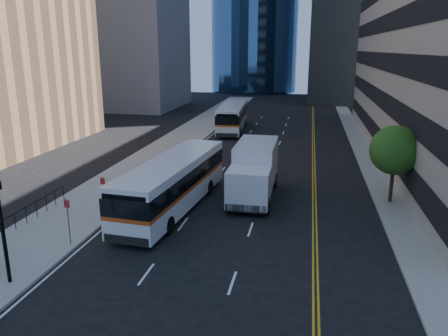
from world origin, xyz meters
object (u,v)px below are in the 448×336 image
(lamp_post, at_px, (2,227))
(street_tree, at_px, (395,150))
(bus_front, at_px, (173,182))
(bus_rear, at_px, (233,116))
(box_truck, at_px, (254,170))

(lamp_post, bearing_deg, street_tree, 37.87)
(street_tree, distance_m, lamp_post, 22.82)
(bus_front, bearing_deg, street_tree, 20.10)
(street_tree, relative_size, bus_front, 0.40)
(street_tree, distance_m, bus_rear, 28.74)
(street_tree, xyz_separation_m, lamp_post, (-18.00, -14.00, -0.92))
(lamp_post, bearing_deg, bus_rear, 85.38)
(lamp_post, bearing_deg, box_truck, 56.56)
(street_tree, bearing_deg, bus_rear, 121.28)
(lamp_post, xyz_separation_m, bus_front, (4.24, 10.33, -0.95))
(street_tree, bearing_deg, box_truck, -177.42)
(street_tree, relative_size, lamp_post, 1.12)
(bus_front, distance_m, bus_rear, 28.20)
(bus_front, relative_size, box_truck, 1.67)
(lamp_post, xyz_separation_m, box_truck, (8.97, 13.59, -0.79))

